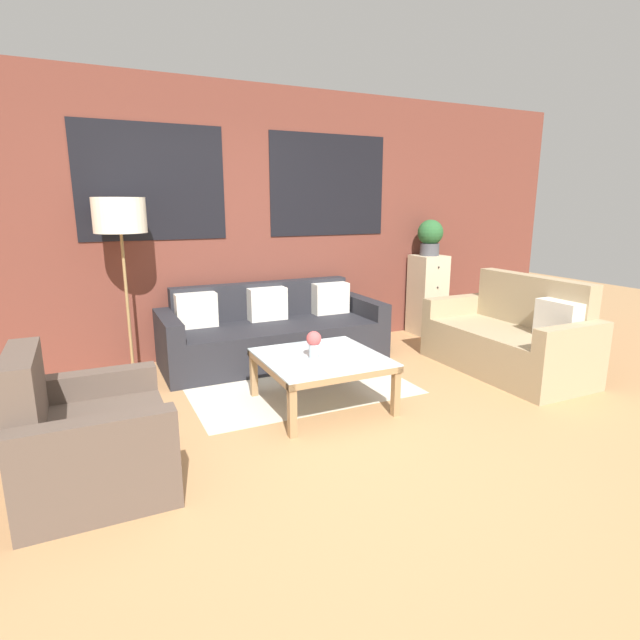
{
  "coord_description": "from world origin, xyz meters",
  "views": [
    {
      "loc": [
        -1.62,
        -2.79,
        1.6
      ],
      "look_at": [
        0.31,
        1.27,
        0.55
      ],
      "focal_mm": 28.0,
      "sensor_mm": 36.0,
      "label": 1
    }
  ],
  "objects_px": {
    "settee_vintage": "(510,340)",
    "potted_plant": "(430,236)",
    "flower_vase": "(314,342)",
    "coffee_table": "(321,363)",
    "floor_lamp": "(120,221)",
    "armchair_corner": "(88,440)",
    "couch_dark": "(273,334)",
    "drawer_cabinet": "(427,295)"
  },
  "relations": [
    {
      "from": "coffee_table",
      "to": "couch_dark",
      "type": "bearing_deg",
      "value": 87.02
    },
    {
      "from": "coffee_table",
      "to": "potted_plant",
      "type": "relative_size",
      "value": 2.16
    },
    {
      "from": "floor_lamp",
      "to": "drawer_cabinet",
      "type": "height_order",
      "value": "floor_lamp"
    },
    {
      "from": "drawer_cabinet",
      "to": "flower_vase",
      "type": "distance_m",
      "value": 2.74
    },
    {
      "from": "floor_lamp",
      "to": "drawer_cabinet",
      "type": "relative_size",
      "value": 1.69
    },
    {
      "from": "coffee_table",
      "to": "flower_vase",
      "type": "xyz_separation_m",
      "value": [
        -0.07,
        -0.01,
        0.18
      ]
    },
    {
      "from": "settee_vintage",
      "to": "drawer_cabinet",
      "type": "relative_size",
      "value": 1.62
    },
    {
      "from": "couch_dark",
      "to": "drawer_cabinet",
      "type": "distance_m",
      "value": 2.15
    },
    {
      "from": "drawer_cabinet",
      "to": "potted_plant",
      "type": "height_order",
      "value": "potted_plant"
    },
    {
      "from": "floor_lamp",
      "to": "flower_vase",
      "type": "bearing_deg",
      "value": -48.53
    },
    {
      "from": "armchair_corner",
      "to": "flower_vase",
      "type": "relative_size",
      "value": 4.36
    },
    {
      "from": "couch_dark",
      "to": "drawer_cabinet",
      "type": "bearing_deg",
      "value": 5.8
    },
    {
      "from": "settee_vintage",
      "to": "armchair_corner",
      "type": "xyz_separation_m",
      "value": [
        -3.75,
        -0.48,
        -0.03
      ]
    },
    {
      "from": "settee_vintage",
      "to": "armchair_corner",
      "type": "height_order",
      "value": "settee_vintage"
    },
    {
      "from": "settee_vintage",
      "to": "floor_lamp",
      "type": "bearing_deg",
      "value": 157.27
    },
    {
      "from": "settee_vintage",
      "to": "flower_vase",
      "type": "relative_size",
      "value": 7.45
    },
    {
      "from": "flower_vase",
      "to": "drawer_cabinet",
      "type": "bearing_deg",
      "value": 34.18
    },
    {
      "from": "armchair_corner",
      "to": "flower_vase",
      "type": "distance_m",
      "value": 1.73
    },
    {
      "from": "settee_vintage",
      "to": "floor_lamp",
      "type": "height_order",
      "value": "floor_lamp"
    },
    {
      "from": "couch_dark",
      "to": "drawer_cabinet",
      "type": "xyz_separation_m",
      "value": [
        2.13,
        0.22,
        0.21
      ]
    },
    {
      "from": "settee_vintage",
      "to": "potted_plant",
      "type": "bearing_deg",
      "value": 83.87
    },
    {
      "from": "couch_dark",
      "to": "armchair_corner",
      "type": "bearing_deg",
      "value": -134.68
    },
    {
      "from": "potted_plant",
      "to": "armchair_corner",
      "type": "bearing_deg",
      "value": -152.71
    },
    {
      "from": "armchair_corner",
      "to": "potted_plant",
      "type": "relative_size",
      "value": 2.16
    },
    {
      "from": "settee_vintage",
      "to": "floor_lamp",
      "type": "relative_size",
      "value": 0.96
    },
    {
      "from": "drawer_cabinet",
      "to": "flower_vase",
      "type": "xyz_separation_m",
      "value": [
        -2.27,
        -1.54,
        0.05
      ]
    },
    {
      "from": "couch_dark",
      "to": "drawer_cabinet",
      "type": "height_order",
      "value": "drawer_cabinet"
    },
    {
      "from": "couch_dark",
      "to": "flower_vase",
      "type": "distance_m",
      "value": 1.36
    },
    {
      "from": "settee_vintage",
      "to": "armchair_corner",
      "type": "bearing_deg",
      "value": -172.65
    },
    {
      "from": "flower_vase",
      "to": "coffee_table",
      "type": "bearing_deg",
      "value": 8.22
    },
    {
      "from": "settee_vintage",
      "to": "potted_plant",
      "type": "xyz_separation_m",
      "value": [
        0.17,
        1.54,
        0.91
      ]
    },
    {
      "from": "couch_dark",
      "to": "flower_vase",
      "type": "height_order",
      "value": "couch_dark"
    },
    {
      "from": "armchair_corner",
      "to": "coffee_table",
      "type": "distance_m",
      "value": 1.79
    },
    {
      "from": "couch_dark",
      "to": "potted_plant",
      "type": "relative_size",
      "value": 5.24
    },
    {
      "from": "potted_plant",
      "to": "couch_dark",
      "type": "bearing_deg",
      "value": -174.2
    },
    {
      "from": "armchair_corner",
      "to": "drawer_cabinet",
      "type": "relative_size",
      "value": 0.95
    },
    {
      "from": "coffee_table",
      "to": "drawer_cabinet",
      "type": "xyz_separation_m",
      "value": [
        2.2,
        1.53,
        0.13
      ]
    },
    {
      "from": "floor_lamp",
      "to": "coffee_table",
      "type": "bearing_deg",
      "value": -46.78
    },
    {
      "from": "potted_plant",
      "to": "floor_lamp",
      "type": "bearing_deg",
      "value": -177.82
    },
    {
      "from": "armchair_corner",
      "to": "floor_lamp",
      "type": "height_order",
      "value": "floor_lamp"
    },
    {
      "from": "coffee_table",
      "to": "floor_lamp",
      "type": "distance_m",
      "value": 2.21
    },
    {
      "from": "drawer_cabinet",
      "to": "coffee_table",
      "type": "bearing_deg",
      "value": -145.16
    }
  ]
}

